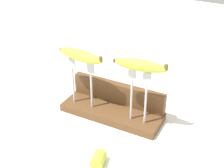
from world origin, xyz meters
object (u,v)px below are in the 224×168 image
(fork_stand_right, at_px, (139,92))
(banana_chunk_far, at_px, (98,159))
(banana_chunk_near, at_px, (71,52))
(fork_stand_left, at_px, (82,79))
(fork_fallen_near, at_px, (34,78))
(banana_raised_left, at_px, (81,56))
(banana_raised_right, at_px, (140,65))

(fork_stand_right, distance_m, banana_chunk_far, 0.24)
(banana_chunk_near, bearing_deg, fork_stand_left, -50.83)
(banana_chunk_far, bearing_deg, fork_stand_right, 82.00)
(fork_stand_left, distance_m, fork_fallen_near, 0.34)
(banana_raised_left, height_order, fork_fallen_near, banana_raised_left)
(fork_stand_left, height_order, banana_raised_left, banana_raised_left)
(fork_fallen_near, bearing_deg, banana_raised_left, -17.90)
(banana_raised_left, relative_size, banana_chunk_near, 2.77)
(banana_raised_left, height_order, banana_chunk_near, banana_raised_left)
(fork_stand_right, relative_size, banana_chunk_far, 3.14)
(fork_fallen_near, height_order, banana_chunk_near, banana_chunk_near)
(fork_stand_left, height_order, fork_fallen_near, fork_stand_left)
(banana_raised_left, distance_m, fork_fallen_near, 0.38)
(fork_stand_right, distance_m, banana_raised_left, 0.22)
(banana_chunk_near, bearing_deg, banana_raised_left, -50.84)
(banana_raised_right, xyz_separation_m, banana_chunk_near, (-0.50, 0.36, -0.21))
(fork_stand_left, bearing_deg, fork_fallen_near, 162.10)
(fork_stand_right, bearing_deg, banana_chunk_far, -98.00)
(fork_stand_left, distance_m, fork_stand_right, 0.21)
(fork_stand_right, height_order, fork_fallen_near, fork_stand_right)
(fork_stand_left, xyz_separation_m, fork_stand_right, (0.21, 0.00, 0.01))
(banana_chunk_far, bearing_deg, fork_fallen_near, 147.57)
(fork_stand_right, xyz_separation_m, fork_fallen_near, (-0.51, 0.10, -0.13))
(banana_raised_right, distance_m, fork_fallen_near, 0.57)
(banana_chunk_near, distance_m, banana_chunk_far, 0.74)
(fork_stand_right, relative_size, fork_fallen_near, 0.96)
(fork_stand_left, distance_m, banana_chunk_far, 0.30)
(fork_stand_left, bearing_deg, banana_chunk_near, 129.17)
(fork_stand_left, bearing_deg, banana_raised_left, 174.25)
(banana_raised_left, relative_size, fork_fallen_near, 0.91)
(fork_stand_left, relative_size, banana_chunk_far, 2.88)
(fork_stand_left, height_order, banana_raised_right, banana_raised_right)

